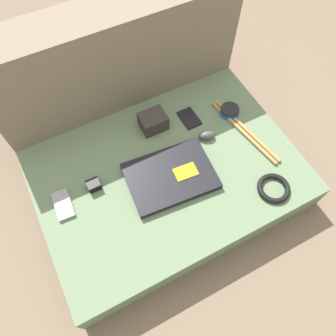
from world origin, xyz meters
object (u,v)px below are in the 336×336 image
(laptop, at_px, (171,176))
(camera_pouch, at_px, (153,121))
(computer_mouse, at_px, (207,135))
(phone_silver, at_px, (63,205))
(phone_black, at_px, (189,118))
(charger_brick, at_px, (94,185))
(speaker_puck, at_px, (230,111))

(laptop, distance_m, camera_pouch, 0.26)
(computer_mouse, bearing_deg, phone_silver, -161.16)
(phone_black, distance_m, charger_brick, 0.51)
(computer_mouse, bearing_deg, speaker_puck, 40.55)
(laptop, bearing_deg, camera_pouch, 84.01)
(laptop, relative_size, charger_brick, 7.22)
(laptop, bearing_deg, computer_mouse, 28.86)
(phone_black, bearing_deg, laptop, -134.72)
(phone_silver, xyz_separation_m, charger_brick, (0.13, 0.02, 0.01))
(phone_black, relative_size, camera_pouch, 0.98)
(computer_mouse, bearing_deg, charger_brick, -162.84)
(laptop, xyz_separation_m, charger_brick, (-0.28, 0.10, 0.00))
(phone_black, bearing_deg, speaker_puck, -18.69)
(phone_silver, relative_size, phone_black, 1.16)
(speaker_puck, distance_m, charger_brick, 0.67)
(laptop, distance_m, speaker_puck, 0.42)
(laptop, relative_size, phone_black, 3.33)
(speaker_puck, xyz_separation_m, phone_black, (-0.17, 0.05, -0.01))
(computer_mouse, xyz_separation_m, charger_brick, (-0.51, 0.00, -0.00))
(phone_silver, relative_size, camera_pouch, 1.14)
(computer_mouse, height_order, charger_brick, same)
(speaker_puck, distance_m, phone_black, 0.18)
(laptop, relative_size, computer_mouse, 4.72)
(phone_silver, xyz_separation_m, camera_pouch, (0.47, 0.17, 0.03))
(computer_mouse, relative_size, charger_brick, 1.53)
(computer_mouse, xyz_separation_m, camera_pouch, (-0.17, 0.16, 0.02))
(phone_black, xyz_separation_m, camera_pouch, (-0.16, 0.04, 0.03))
(computer_mouse, relative_size, phone_silver, 0.61)
(phone_silver, bearing_deg, charger_brick, 11.14)
(speaker_puck, relative_size, charger_brick, 1.69)
(phone_black, xyz_separation_m, charger_brick, (-0.49, -0.12, 0.01))
(charger_brick, bearing_deg, laptop, -19.46)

